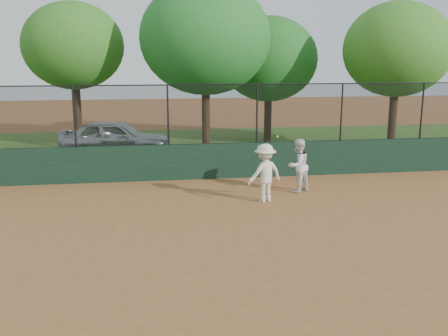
{
  "coord_description": "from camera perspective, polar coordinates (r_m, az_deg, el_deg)",
  "views": [
    {
      "loc": [
        -1.11,
        -10.51,
        4.06
      ],
      "look_at": [
        0.8,
        2.2,
        1.2
      ],
      "focal_mm": 40.0,
      "sensor_mm": 36.0,
      "label": 1
    }
  ],
  "objects": [
    {
      "name": "tree_3",
      "position": [
        24.39,
        5.15,
        12.27
      ],
      "size": [
        4.66,
        4.23,
        5.99
      ],
      "color": "#402915",
      "rests_on": "ground"
    },
    {
      "name": "tree_4",
      "position": [
        23.4,
        19.22,
        12.65
      ],
      "size": [
        4.73,
        4.3,
        6.44
      ],
      "color": "#432A18",
      "rests_on": "ground"
    },
    {
      "name": "fence_assembly",
      "position": [
        16.65,
        -4.79,
        6.21
      ],
      "size": [
        26.0,
        0.06,
        2.0
      ],
      "color": "black",
      "rests_on": "back_wall"
    },
    {
      "name": "back_wall",
      "position": [
        16.91,
        -4.6,
        0.69
      ],
      "size": [
        26.0,
        0.2,
        1.2
      ],
      "primitive_type": "cube",
      "color": "#163120",
      "rests_on": "ground"
    },
    {
      "name": "ground",
      "position": [
        11.33,
        -2.38,
        -8.48
      ],
      "size": [
        80.0,
        80.0,
        0.0
      ],
      "primitive_type": "plane",
      "color": "#9C5F32",
      "rests_on": "ground"
    },
    {
      "name": "player_main",
      "position": [
        14.27,
        4.69,
        -0.55
      ],
      "size": [
        1.24,
        0.99,
        1.94
      ],
      "color": "beige",
      "rests_on": "ground"
    },
    {
      "name": "player_second",
      "position": [
        15.43,
        8.44,
        0.29
      ],
      "size": [
        1.01,
        0.95,
        1.64
      ],
      "primitive_type": "imported",
      "rotation": [
        0.0,
        0.0,
        3.7
      ],
      "color": "white",
      "rests_on": "ground"
    },
    {
      "name": "tree_1",
      "position": [
        23.14,
        -16.85,
        13.18
      ],
      "size": [
        4.35,
        3.96,
        6.43
      ],
      "color": "#432C17",
      "rests_on": "ground"
    },
    {
      "name": "parked_car",
      "position": [
        21.21,
        -12.36,
        3.34
      ],
      "size": [
        4.68,
        2.19,
        1.55
      ],
      "primitive_type": "imported",
      "rotation": [
        0.0,
        0.0,
        1.49
      ],
      "color": "#AEB2B8",
      "rests_on": "ground"
    },
    {
      "name": "grass_strip",
      "position": [
        22.9,
        -5.63,
        2.28
      ],
      "size": [
        36.0,
        12.0,
        0.01
      ],
      "primitive_type": "cube",
      "color": "#33561B",
      "rests_on": "ground"
    },
    {
      "name": "tree_2",
      "position": [
        21.67,
        -2.15,
        14.61
      ],
      "size": [
        5.53,
        5.02,
        7.24
      ],
      "color": "#462C19",
      "rests_on": "ground"
    }
  ]
}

